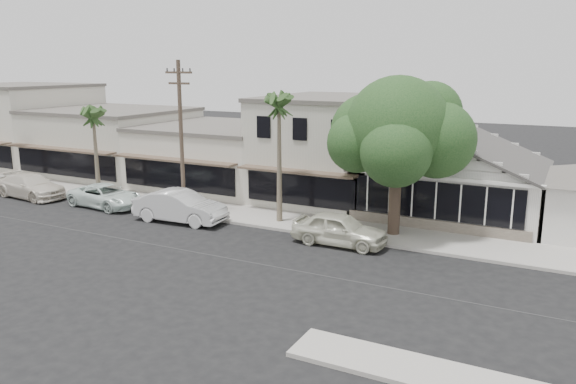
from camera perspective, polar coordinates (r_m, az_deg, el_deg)
The scene contains 15 objects.
ground at distance 24.98m, azimuth -1.25°, elevation -7.63°, with size 140.00×140.00×0.00m, color black.
sidewalk_north at distance 34.49m, azimuth -7.58°, elevation -1.83°, with size 90.00×3.50×0.15m, color #9E9991.
corner_shop at distance 34.15m, azimuth 16.38°, elevation 1.98°, with size 10.40×8.60×5.10m.
row_building_near at distance 37.30m, azimuth 4.61°, elevation 4.32°, with size 8.00×10.00×6.50m, color beige.
row_building_midnear at distance 41.74m, azimuth -6.90°, elevation 3.58°, with size 10.00×10.00×4.20m, color beige.
row_building_midfar at distance 48.32m, azimuth -17.32°, elevation 4.82°, with size 11.00×10.00×5.00m, color beige.
row_building_far at distance 56.46m, azimuth -25.43°, elevation 6.16°, with size 11.00×10.00×6.80m, color beige.
utility_pole at distance 32.98m, azimuth -10.80°, elevation 5.73°, with size 1.80×0.24×9.00m.
car_0 at distance 27.84m, azimuth 5.25°, elevation -3.76°, with size 1.92×4.76×1.62m, color beige.
car_1 at distance 32.32m, azimuth -10.92°, elevation -1.45°, with size 1.89×5.42×1.79m, color silver.
car_2 at distance 36.89m, azimuth -18.04°, elevation -0.38°, with size 2.35×5.11×1.42m, color silver.
car_3 at distance 41.34m, azimuth -24.68°, elevation 0.56°, with size 2.23×5.48×1.59m, color beige.
shade_tree at distance 28.97m, azimuth 11.09°, elevation 6.04°, with size 7.44×6.72×8.25m.
palm_east at distance 30.51m, azimuth -0.91°, elevation 8.69°, with size 2.73×2.73×7.60m.
palm_mid at distance 38.82m, azimuth -19.19°, elevation 7.31°, with size 2.40×2.40×6.44m.
Camera 1 is at (11.22, -20.55, 8.72)m, focal length 35.00 mm.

